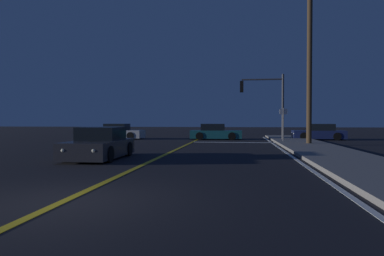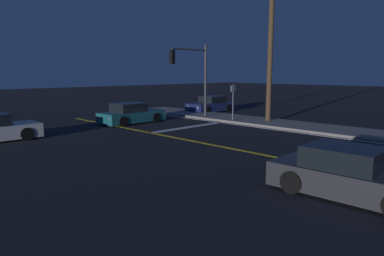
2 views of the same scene
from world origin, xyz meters
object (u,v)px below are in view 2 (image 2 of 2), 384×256
at_px(car_side_waiting_navy, 211,105).
at_px(traffic_signal_near_right, 193,70).
at_px(car_lead_oncoming_teal, 131,114).
at_px(street_sign_corner, 233,97).
at_px(car_mid_block_charcoal, 350,175).
at_px(utility_pole_right, 271,33).

height_order(car_side_waiting_navy, traffic_signal_near_right, traffic_signal_near_right).
relative_size(car_lead_oncoming_teal, street_sign_corner, 1.77).
bearing_deg(traffic_signal_near_right, car_lead_oncoming_teal, -21.16).
bearing_deg(car_mid_block_charcoal, car_side_waiting_navy, -129.10).
bearing_deg(car_lead_oncoming_teal, car_mid_block_charcoal, -15.85).
xyz_separation_m(car_mid_block_charcoal, utility_pole_right, (10.36, 9.28, 5.21)).
distance_m(car_side_waiting_navy, street_sign_corner, 6.40).
xyz_separation_m(car_lead_oncoming_teal, street_sign_corner, (5.12, -4.41, 1.10)).
xyz_separation_m(car_lead_oncoming_teal, traffic_signal_near_right, (4.16, -1.61, 2.92)).
bearing_deg(car_lead_oncoming_teal, street_sign_corner, 47.27).
xyz_separation_m(car_side_waiting_navy, car_lead_oncoming_teal, (-8.70, -0.78, 0.00)).
relative_size(traffic_signal_near_right, street_sign_corner, 2.11).
height_order(car_side_waiting_navy, car_mid_block_charcoal, same).
relative_size(car_side_waiting_navy, car_lead_oncoming_teal, 0.97).
relative_size(car_lead_oncoming_teal, traffic_signal_near_right, 0.84).
distance_m(car_side_waiting_navy, car_lead_oncoming_teal, 8.73).
height_order(car_mid_block_charcoal, traffic_signal_near_right, traffic_signal_near_right).
bearing_deg(traffic_signal_near_right, street_sign_corner, 108.94).
height_order(car_lead_oncoming_teal, car_mid_block_charcoal, same).
bearing_deg(car_mid_block_charcoal, street_sign_corner, -130.38).
xyz_separation_m(car_side_waiting_navy, car_mid_block_charcoal, (-12.54, -16.34, 0.00)).
bearing_deg(utility_pole_right, car_lead_oncoming_teal, 136.10).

